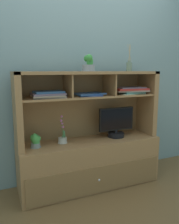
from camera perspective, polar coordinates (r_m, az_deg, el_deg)
floor_plane at (r=2.81m, az=0.00°, el=-17.65°), size 6.00×6.00×0.02m
back_wall at (r=2.73m, az=-2.32°, el=12.25°), size 6.00×0.02×2.80m
media_console at (r=2.65m, az=-0.04°, el=-9.88°), size 1.59×0.51×1.30m
tv_monitor at (r=2.68m, az=6.69°, el=-3.05°), size 0.44×0.19×0.35m
potted_orchid at (r=2.49m, az=-6.75°, el=-6.49°), size 0.10×0.10×0.30m
potted_fern at (r=2.39m, az=-13.36°, el=-6.93°), size 0.11×0.11×0.15m
magazine_stack_left at (r=2.32m, az=-10.30°, el=4.30°), size 0.34×0.25×0.07m
magazine_stack_centre at (r=2.69m, az=10.42°, el=5.33°), size 0.41×0.25×0.08m
magazine_stack_right at (r=2.48m, az=-0.10°, el=4.47°), size 0.35×0.26×0.03m
diffuser_bottle at (r=2.75m, az=9.89°, el=11.18°), size 0.06×0.06×0.31m
potted_succulent at (r=2.51m, az=-0.23°, el=11.75°), size 0.15×0.15×0.18m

